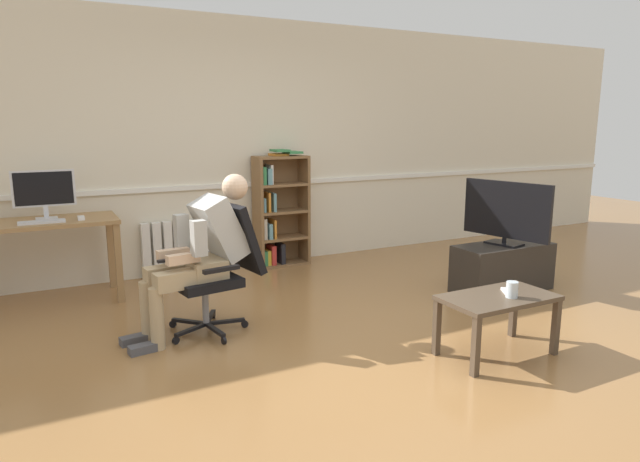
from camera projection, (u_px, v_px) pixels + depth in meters
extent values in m
plane|color=olive|center=(356.00, 348.00, 3.97)|extent=(18.00, 18.00, 0.00)
cube|color=beige|center=(231.00, 145.00, 6.01)|extent=(12.00, 0.10, 2.70)
cube|color=white|center=(234.00, 185.00, 6.04)|extent=(12.00, 0.03, 0.05)
cube|color=#9E7547|center=(119.00, 263.00, 4.93)|extent=(0.06, 0.06, 0.72)
cube|color=#9E7547|center=(111.00, 251.00, 5.39)|extent=(0.06, 0.06, 0.72)
cube|color=#9E7547|center=(46.00, 222.00, 4.84)|extent=(1.17, 0.61, 0.04)
cube|color=silver|center=(47.00, 218.00, 4.89)|extent=(0.18, 0.14, 0.01)
cube|color=silver|center=(46.00, 212.00, 4.89)|extent=(0.04, 0.02, 0.10)
cube|color=silver|center=(44.00, 188.00, 4.85)|extent=(0.51, 0.02, 0.32)
cube|color=black|center=(44.00, 188.00, 4.84)|extent=(0.47, 0.00, 0.29)
cube|color=silver|center=(42.00, 222.00, 4.69)|extent=(0.37, 0.12, 0.02)
cube|color=white|center=(81.00, 218.00, 4.85)|extent=(0.06, 0.10, 0.03)
cube|color=brown|center=(258.00, 213.00, 6.05)|extent=(0.03, 0.28, 1.24)
cube|color=brown|center=(304.00, 210.00, 6.30)|extent=(0.03, 0.28, 1.24)
cube|color=brown|center=(276.00, 210.00, 6.30)|extent=(0.56, 0.02, 1.24)
cube|color=brown|center=(282.00, 263.00, 6.29)|extent=(0.53, 0.28, 0.03)
cube|color=brown|center=(282.00, 238.00, 6.23)|extent=(0.53, 0.28, 0.03)
cube|color=brown|center=(281.00, 211.00, 6.17)|extent=(0.53, 0.28, 0.03)
cube|color=brown|center=(281.00, 185.00, 6.12)|extent=(0.53, 0.28, 0.03)
cube|color=brown|center=(281.00, 157.00, 6.06)|extent=(0.53, 0.28, 0.03)
cube|color=#38844C|center=(263.00, 257.00, 6.17)|extent=(0.05, 0.19, 0.17)
cube|color=beige|center=(263.00, 228.00, 6.09)|extent=(0.04, 0.19, 0.23)
cube|color=#6699A3|center=(262.00, 205.00, 6.05)|extent=(0.02, 0.19, 0.16)
cube|color=#38844C|center=(262.00, 176.00, 5.98)|extent=(0.04, 0.19, 0.19)
cube|color=gold|center=(266.00, 257.00, 6.20)|extent=(0.04, 0.19, 0.16)
cube|color=#6699A3|center=(268.00, 231.00, 6.12)|extent=(0.04, 0.19, 0.17)
cube|color=orange|center=(267.00, 202.00, 6.06)|extent=(0.03, 0.19, 0.21)
cube|color=#6699A3|center=(267.00, 176.00, 6.01)|extent=(0.05, 0.19, 0.17)
cube|color=red|center=(271.00, 254.00, 6.21)|extent=(0.05, 0.19, 0.22)
cube|color=orange|center=(273.00, 229.00, 6.14)|extent=(0.02, 0.19, 0.21)
cube|color=#6699A3|center=(272.00, 202.00, 6.09)|extent=(0.03, 0.19, 0.20)
cube|color=white|center=(269.00, 174.00, 6.04)|extent=(0.03, 0.19, 0.21)
cube|color=black|center=(280.00, 253.00, 6.25)|extent=(0.05, 0.19, 0.23)
cube|color=orange|center=(279.00, 155.00, 6.08)|extent=(0.16, 0.22, 0.02)
cube|color=#38844C|center=(293.00, 152.00, 6.09)|extent=(0.16, 0.22, 0.02)
cube|color=#38844C|center=(280.00, 150.00, 6.02)|extent=(0.16, 0.22, 0.02)
cube|color=white|center=(146.00, 251.00, 5.67)|extent=(0.08, 0.08, 0.59)
cube|color=white|center=(157.00, 250.00, 5.72)|extent=(0.08, 0.08, 0.59)
cube|color=white|center=(168.00, 249.00, 5.77)|extent=(0.08, 0.08, 0.59)
cube|color=white|center=(179.00, 248.00, 5.82)|extent=(0.08, 0.08, 0.59)
cube|color=white|center=(189.00, 247.00, 5.87)|extent=(0.08, 0.08, 0.59)
cube|color=white|center=(200.00, 246.00, 5.93)|extent=(0.08, 0.08, 0.59)
cube|color=white|center=(210.00, 245.00, 5.98)|extent=(0.08, 0.08, 0.59)
cube|color=black|center=(215.00, 330.00, 4.15)|extent=(0.08, 0.30, 0.02)
cylinder|color=black|center=(224.00, 341.00, 4.04)|extent=(0.03, 0.06, 0.06)
cube|color=black|center=(226.00, 322.00, 4.32)|extent=(0.30, 0.09, 0.02)
cylinder|color=black|center=(245.00, 324.00, 4.37)|extent=(0.06, 0.03, 0.06)
cube|color=black|center=(210.00, 317.00, 4.42)|extent=(0.17, 0.28, 0.02)
cylinder|color=black|center=(214.00, 315.00, 4.57)|extent=(0.05, 0.06, 0.06)
cube|color=black|center=(189.00, 322.00, 4.32)|extent=(0.24, 0.24, 0.02)
cylinder|color=black|center=(173.00, 324.00, 4.37)|extent=(0.05, 0.06, 0.06)
cube|color=black|center=(191.00, 330.00, 4.15)|extent=(0.28, 0.17, 0.02)
cylinder|color=black|center=(176.00, 341.00, 4.04)|extent=(0.06, 0.04, 0.06)
cylinder|color=gray|center=(205.00, 304.00, 4.24)|extent=(0.05, 0.05, 0.30)
cube|color=black|center=(204.00, 281.00, 4.20)|extent=(0.52, 0.52, 0.07)
cube|color=black|center=(240.00, 237.00, 4.33)|extent=(0.29, 0.47, 0.55)
cube|color=black|center=(192.00, 256.00, 4.39)|extent=(0.28, 0.08, 0.03)
cube|color=black|center=(221.00, 269.00, 3.98)|extent=(0.28, 0.08, 0.03)
cube|color=tan|center=(204.00, 268.00, 4.18)|extent=(0.31, 0.37, 0.14)
cube|color=#B2B2AD|center=(219.00, 228.00, 4.21)|extent=(0.43, 0.39, 0.52)
sphere|color=beige|center=(235.00, 187.00, 4.23)|extent=(0.20, 0.20, 0.20)
cube|color=black|center=(168.00, 260.00, 4.00)|extent=(0.15, 0.06, 0.02)
cube|color=tan|center=(173.00, 273.00, 4.15)|extent=(0.43, 0.19, 0.13)
cylinder|color=tan|center=(147.00, 311.00, 4.08)|extent=(0.10, 0.10, 0.46)
cube|color=#4C4C51|center=(136.00, 339.00, 4.06)|extent=(0.23, 0.12, 0.06)
cube|color=tan|center=(183.00, 279.00, 3.99)|extent=(0.43, 0.19, 0.13)
cylinder|color=tan|center=(157.00, 319.00, 3.92)|extent=(0.10, 0.10, 0.46)
cube|color=#4C4C51|center=(145.00, 348.00, 3.90)|extent=(0.23, 0.12, 0.06)
cube|color=#B2B2AD|center=(181.00, 231.00, 4.20)|extent=(0.11, 0.09, 0.26)
cube|color=beige|center=(173.00, 254.00, 4.12)|extent=(0.25, 0.10, 0.07)
cube|color=#B2B2AD|center=(199.00, 238.00, 3.95)|extent=(0.11, 0.09, 0.26)
cube|color=beige|center=(183.00, 259.00, 3.97)|extent=(0.25, 0.10, 0.07)
cube|color=#2D2823|center=(502.00, 268.00, 5.30)|extent=(0.98, 0.41, 0.46)
cube|color=black|center=(504.00, 243.00, 5.25)|extent=(0.27, 0.36, 0.02)
cylinder|color=black|center=(504.00, 240.00, 5.24)|extent=(0.04, 0.04, 0.05)
cube|color=black|center=(506.00, 210.00, 5.19)|extent=(0.24, 0.87, 0.53)
cube|color=#B7D1F9|center=(508.00, 209.00, 5.20)|extent=(0.19, 0.81, 0.49)
cube|color=#4C3D2D|center=(476.00, 347.00, 3.50)|extent=(0.04, 0.04, 0.40)
cube|color=#4C3D2D|center=(556.00, 327.00, 3.84)|extent=(0.04, 0.04, 0.40)
cube|color=#4C3D2D|center=(513.00, 311.00, 4.17)|extent=(0.04, 0.04, 0.40)
cube|color=#4C3D2D|center=(437.00, 327.00, 3.83)|extent=(0.04, 0.04, 0.40)
cube|color=#4C3D2D|center=(498.00, 298.00, 3.79)|extent=(0.80, 0.44, 0.03)
cylinder|color=silver|center=(512.00, 290.00, 3.74)|extent=(0.08, 0.08, 0.11)
cube|color=white|center=(506.00, 292.00, 3.85)|extent=(0.11, 0.15, 0.02)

